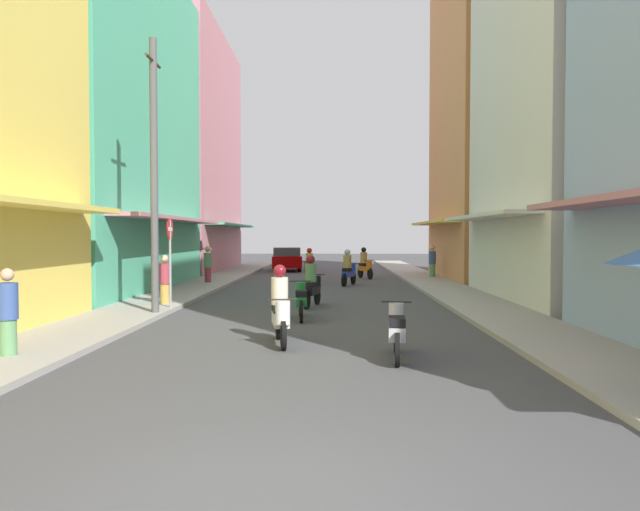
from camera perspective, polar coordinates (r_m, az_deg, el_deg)
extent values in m
plane|color=#424244|center=(23.13, -0.14, -3.47)|extent=(98.02, 98.02, 0.00)
cube|color=#9E9991|center=(23.77, -12.30, -3.22)|extent=(2.13, 52.55, 0.12)
cube|color=#9E9991|center=(23.54, 12.13, -3.27)|extent=(2.13, 52.55, 0.12)
cube|color=#4CB28C|center=(25.48, -21.44, 11.75)|extent=(6.00, 13.17, 13.16)
cube|color=#B7727F|center=(23.98, -13.57, 3.36)|extent=(1.10, 11.85, 0.12)
cube|color=#B7727F|center=(38.26, -13.53, 9.36)|extent=(6.00, 13.07, 14.34)
cube|color=#4CB28C|center=(37.20, -8.25, 2.85)|extent=(1.10, 11.76, 0.12)
cube|color=silver|center=(22.68, 24.67, 19.24)|extent=(6.00, 9.15, 17.98)
cube|color=silver|center=(20.51, 15.41, 3.61)|extent=(1.10, 8.23, 0.12)
cube|color=#D88C4C|center=(31.68, 17.18, 12.06)|extent=(6.00, 9.38, 15.60)
cube|color=#EFD159|center=(30.41, 10.73, 3.06)|extent=(1.10, 8.44, 0.12)
cylinder|color=black|center=(18.91, -0.25, -3.82)|extent=(0.20, 0.56, 0.56)
cylinder|color=black|center=(17.71, -1.24, -4.21)|extent=(0.20, 0.56, 0.56)
cube|color=black|center=(18.24, -0.77, -3.33)|extent=(0.49, 1.04, 0.24)
cube|color=black|center=(18.03, -0.93, -2.76)|extent=(0.40, 0.61, 0.14)
cylinder|color=black|center=(18.76, -0.35, -2.58)|extent=(0.28, 0.28, 0.45)
cylinder|color=black|center=(18.74, -0.35, -1.81)|extent=(0.54, 0.15, 0.03)
cylinder|color=#598C59|center=(18.06, -0.89, -1.64)|extent=(0.34, 0.34, 0.55)
sphere|color=maroon|center=(18.03, -0.89, -0.37)|extent=(0.26, 0.26, 0.26)
cylinder|color=black|center=(11.33, 7.22, -7.68)|extent=(0.13, 0.56, 0.56)
cylinder|color=black|center=(10.10, 7.34, -8.85)|extent=(0.13, 0.56, 0.56)
cube|color=#B2B2B7|center=(10.63, 7.28, -7.11)|extent=(0.37, 1.02, 0.24)
cube|color=black|center=(10.40, 7.31, -6.20)|extent=(0.33, 0.58, 0.14)
cylinder|color=#B2B2B7|center=(11.15, 7.24, -5.65)|extent=(0.28, 0.28, 0.45)
cylinder|color=black|center=(11.12, 7.25, -4.38)|extent=(0.55, 0.08, 0.03)
cylinder|color=black|center=(28.15, -1.24, -1.94)|extent=(0.13, 0.57, 0.56)
cylinder|color=black|center=(29.39, -0.91, -1.78)|extent=(0.13, 0.57, 0.56)
cube|color=maroon|center=(28.81, -1.06, -1.42)|extent=(0.37, 1.02, 0.24)
cube|color=black|center=(28.99, -1.00, -1.00)|extent=(0.33, 0.58, 0.14)
cylinder|color=maroon|center=(28.25, -1.21, -1.07)|extent=(0.28, 0.28, 0.45)
cylinder|color=black|center=(28.24, -1.21, -0.57)|extent=(0.55, 0.08, 0.03)
cylinder|color=#BF8C3F|center=(28.93, -1.02, -0.31)|extent=(0.34, 0.34, 0.55)
sphere|color=red|center=(28.92, -1.02, 0.48)|extent=(0.26, 0.26, 0.26)
cylinder|color=black|center=(26.74, 3.17, -2.15)|extent=(0.27, 0.55, 0.56)
cylinder|color=black|center=(25.56, 2.31, -2.33)|extent=(0.27, 0.55, 0.56)
cube|color=#1E38B7|center=(26.08, 2.71, -1.76)|extent=(0.60, 1.04, 0.24)
cube|color=black|center=(25.88, 2.58, -1.35)|extent=(0.45, 0.62, 0.14)
cylinder|color=#1E38B7|center=(26.59, 3.09, -1.26)|extent=(0.28, 0.28, 0.45)
cylinder|color=black|center=(26.58, 3.09, -0.72)|extent=(0.53, 0.22, 0.03)
cylinder|color=#BF8C3F|center=(25.91, 2.61, -0.57)|extent=(0.34, 0.34, 0.55)
sphere|color=#B2B2B7|center=(25.90, 2.61, 0.32)|extent=(0.26, 0.26, 0.26)
cylinder|color=black|center=(29.81, 4.77, -1.73)|extent=(0.26, 0.55, 0.56)
cylinder|color=black|center=(30.96, 3.85, -1.60)|extent=(0.26, 0.55, 0.56)
cube|color=orange|center=(30.42, 4.27, -1.25)|extent=(0.60, 1.04, 0.24)
cube|color=black|center=(30.59, 4.12, -0.85)|extent=(0.45, 0.62, 0.14)
cylinder|color=orange|center=(29.90, 4.68, -0.92)|extent=(0.28, 0.28, 0.45)
cylinder|color=black|center=(29.89, 4.68, -0.44)|extent=(0.53, 0.21, 0.03)
cylinder|color=#BF8C3F|center=(30.53, 4.16, -0.20)|extent=(0.34, 0.34, 0.55)
sphere|color=black|center=(30.52, 4.16, 0.55)|extent=(0.26, 0.26, 0.26)
cylinder|color=black|center=(11.42, -3.49, -7.59)|extent=(0.17, 0.57, 0.56)
cylinder|color=black|center=(12.65, -4.00, -6.67)|extent=(0.17, 0.57, 0.56)
cube|color=silver|center=(12.05, -3.78, -6.04)|extent=(0.45, 1.03, 0.24)
cube|color=black|center=(12.22, -3.86, -4.98)|extent=(0.37, 0.60, 0.14)
cylinder|color=silver|center=(11.48, -3.55, -5.42)|extent=(0.28, 0.28, 0.45)
cylinder|color=black|center=(11.45, -3.55, -4.18)|extent=(0.55, 0.12, 0.03)
cylinder|color=beige|center=(12.14, -3.85, -3.37)|extent=(0.34, 0.34, 0.55)
sphere|color=maroon|center=(12.11, -3.85, -1.48)|extent=(0.26, 0.26, 0.26)
cylinder|color=black|center=(16.20, -1.87, -4.78)|extent=(0.12, 0.56, 0.56)
cylinder|color=black|center=(14.96, -1.79, -5.33)|extent=(0.12, 0.56, 0.56)
cube|color=#197233|center=(15.50, -1.83, -4.26)|extent=(0.35, 1.02, 0.24)
cube|color=black|center=(15.28, -1.81, -3.60)|extent=(0.32, 0.58, 0.14)
cylinder|color=#197233|center=(16.03, -1.86, -3.34)|extent=(0.28, 0.28, 0.45)
cylinder|color=black|center=(16.01, -1.86, -2.45)|extent=(0.55, 0.07, 0.03)
cube|color=#8C0000|center=(36.96, -3.18, -0.53)|extent=(2.11, 4.24, 0.70)
cube|color=#333D47|center=(36.79, -3.18, 0.31)|extent=(1.78, 2.23, 0.60)
cylinder|color=black|center=(38.22, -4.33, -0.88)|extent=(0.24, 0.65, 0.64)
cylinder|color=black|center=(38.24, -2.08, -0.87)|extent=(0.24, 0.65, 0.64)
cylinder|color=black|center=(35.73, -4.36, -1.07)|extent=(0.24, 0.65, 0.64)
cylinder|color=black|center=(35.74, -1.96, -1.06)|extent=(0.24, 0.65, 0.64)
cylinder|color=#BF8C3F|center=(18.68, -14.49, -3.70)|extent=(0.28, 0.28, 0.72)
cylinder|color=#99333F|center=(18.62, -14.51, -1.67)|extent=(0.34, 0.34, 0.61)
sphere|color=tan|center=(18.60, -14.52, -0.30)|extent=(0.22, 0.22, 0.22)
cylinder|color=#598C59|center=(11.64, -27.45, -7.19)|extent=(0.28, 0.28, 0.74)
cylinder|color=#334C8C|center=(11.55, -27.50, -3.85)|extent=(0.34, 0.34, 0.62)
sphere|color=tan|center=(11.52, -27.53, -1.62)|extent=(0.22, 0.22, 0.22)
cylinder|color=#99333F|center=(26.85, -10.58, -1.94)|extent=(0.28, 0.28, 0.76)
cylinder|color=#598C59|center=(26.81, -10.59, -0.44)|extent=(0.34, 0.34, 0.65)
sphere|color=tan|center=(26.80, -10.59, 0.55)|extent=(0.22, 0.22, 0.22)
cone|color=#D1B77A|center=(26.79, -10.59, 0.76)|extent=(0.44, 0.44, 0.16)
cylinder|color=#598C59|center=(30.27, 10.60, -1.52)|extent=(0.28, 0.28, 0.76)
cylinder|color=#334C8C|center=(30.24, 10.61, -0.20)|extent=(0.34, 0.34, 0.64)
sphere|color=tan|center=(30.23, 10.61, 0.67)|extent=(0.22, 0.22, 0.22)
cone|color=#D1B77A|center=(30.22, 10.61, 0.86)|extent=(0.44, 0.44, 0.16)
cylinder|color=#4C4C4F|center=(16.63, -15.45, 7.06)|extent=(0.20, 0.20, 7.36)
cylinder|color=#3F382D|center=(17.18, -15.54, 17.34)|extent=(0.08, 1.20, 0.08)
cylinder|color=gray|center=(17.64, -14.01, -0.96)|extent=(0.07, 0.07, 2.60)
cylinder|color=red|center=(17.62, -14.04, 2.45)|extent=(0.02, 0.60, 0.60)
cube|color=white|center=(17.62, -14.04, 2.45)|extent=(0.03, 0.40, 0.10)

